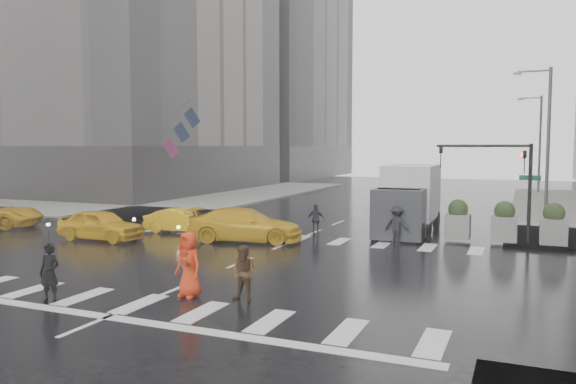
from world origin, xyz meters
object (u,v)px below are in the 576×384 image
at_px(pedestrian_orange, 189,264).
at_px(taxi_front, 101,225).
at_px(pedestrian_brown, 244,273).
at_px(box_truck, 408,197).
at_px(traffic_signal_pole, 506,173).
at_px(taxi_mid, 181,221).

bearing_deg(pedestrian_orange, taxi_front, 159.40).
xyz_separation_m(pedestrian_brown, box_truck, (1.90, 14.24, 1.03)).
height_order(traffic_signal_pole, pedestrian_brown, traffic_signal_pole).
bearing_deg(taxi_front, pedestrian_brown, -121.09).
height_order(pedestrian_brown, pedestrian_orange, pedestrian_orange).
relative_size(pedestrian_orange, taxi_front, 0.46).
relative_size(taxi_front, taxi_mid, 1.14).
xyz_separation_m(pedestrian_orange, taxi_front, (-9.28, 6.87, -0.24)).
relative_size(taxi_mid, box_truck, 0.58).
bearing_deg(pedestrian_orange, traffic_signal_pole, 73.47).
height_order(traffic_signal_pole, pedestrian_orange, traffic_signal_pole).
bearing_deg(taxi_mid, box_truck, -76.57).
height_order(taxi_mid, box_truck, box_truck).
bearing_deg(pedestrian_brown, traffic_signal_pole, 65.96).
bearing_deg(box_truck, traffic_signal_pole, -21.37).
bearing_deg(traffic_signal_pole, pedestrian_orange, -122.45).
relative_size(pedestrian_brown, taxi_mid, 0.43).
bearing_deg(box_truck, pedestrian_brown, -99.17).
distance_m(pedestrian_orange, taxi_front, 11.54).
xyz_separation_m(taxi_front, taxi_mid, (2.18, 3.41, -0.11)).
bearing_deg(taxi_front, taxi_mid, -32.50).
xyz_separation_m(traffic_signal_pole, box_truck, (-4.57, 1.64, -1.39)).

